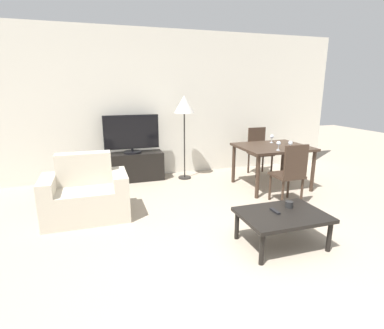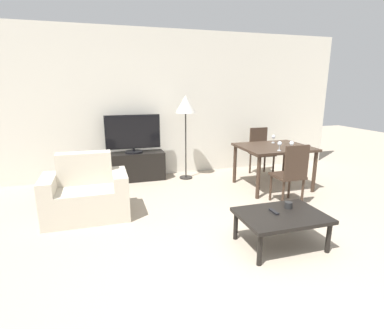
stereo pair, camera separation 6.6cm
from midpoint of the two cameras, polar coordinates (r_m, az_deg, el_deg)
name	(u,v)px [view 2 (the right image)]	position (r m, az deg, el deg)	size (l,w,h in m)	color
ground_plane	(263,288)	(2.86, 14.11, -21.93)	(18.00, 18.00, 0.00)	tan
wall_back	(167,105)	(5.82, -4.43, 11.27)	(7.19, 0.06, 2.70)	silver
armchair	(86,195)	(4.18, -19.06, -5.52)	(1.06, 0.63, 0.84)	beige
tv_stand	(135,166)	(5.62, -10.55, -0.35)	(1.09, 0.39, 0.52)	black
tv	(133,134)	(5.49, -10.84, 5.73)	(0.98, 0.32, 0.69)	black
coffee_table	(281,218)	(3.39, 17.18, -9.63)	(0.91, 0.65, 0.37)	black
dining_table	(274,151)	(5.23, 15.68, 2.48)	(1.14, 0.96, 0.72)	#38281E
dining_chair_near	(291,172)	(4.52, 18.76, -1.38)	(0.40, 0.40, 0.91)	#38281E
dining_chair_far	(260,149)	(6.02, 13.19, 2.88)	(0.40, 0.40, 0.91)	#38281E
floor_lamp	(186,107)	(5.46, -0.88, 10.86)	(0.37, 0.37, 1.54)	black
remote_primary	(274,212)	(3.38, 15.87, -8.63)	(0.04, 0.15, 0.02)	black
cup_white_near	(288,205)	(3.54, 18.40, -7.34)	(0.08, 0.08, 0.07)	black
wine_glass_left	(273,137)	(5.48, 15.58, 5.03)	(0.07, 0.07, 0.15)	silver
wine_glass_center	(292,144)	(4.92, 18.80, 3.73)	(0.07, 0.07, 0.15)	silver
wine_glass_right	(280,144)	(4.84, 16.72, 3.73)	(0.07, 0.07, 0.15)	silver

